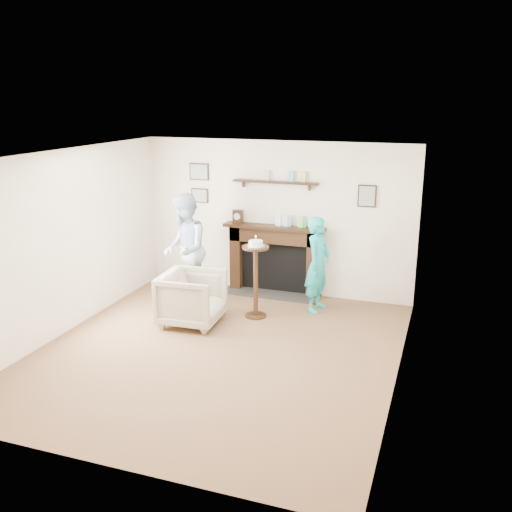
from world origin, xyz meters
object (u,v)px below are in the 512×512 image
at_px(woman, 316,310).
at_px(pedestal_table, 256,267).
at_px(man, 187,302).
at_px(armchair, 193,323).

relative_size(woman, pedestal_table, 1.18).
bearing_deg(woman, man, 108.44).
height_order(armchair, woman, woman).
height_order(woman, pedestal_table, pedestal_table).
bearing_deg(pedestal_table, armchair, -144.35).
bearing_deg(armchair, woman, -58.26).
bearing_deg(pedestal_table, man, 170.90).
height_order(armchair, pedestal_table, pedestal_table).
distance_m(woman, pedestal_table, 1.24).
height_order(armchair, man, man).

